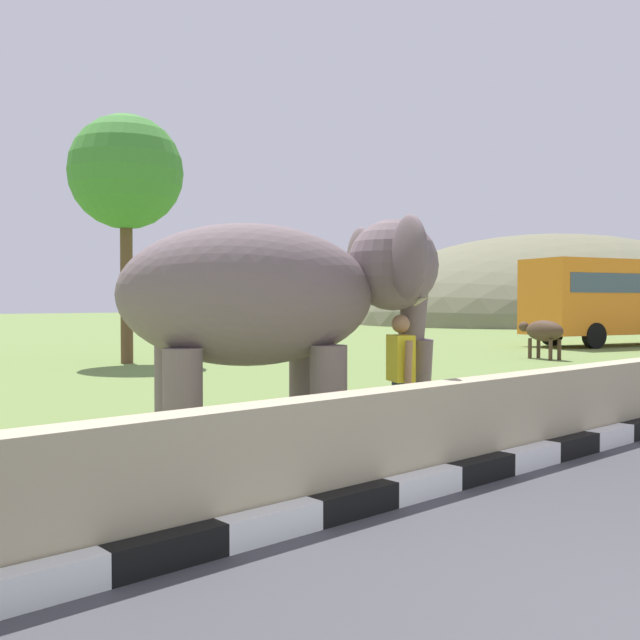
{
  "coord_description": "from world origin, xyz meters",
  "views": [
    {
      "loc": [
        -4.26,
        -1.1,
        1.82
      ],
      "look_at": [
        1.62,
        5.4,
        1.6
      ],
      "focal_mm": 41.51,
      "sensor_mm": 36.0,
      "label": 1
    }
  ],
  "objects_px": {
    "elephant": "(279,298)",
    "person_handler": "(401,373)",
    "bus_orange": "(628,295)",
    "cow_near": "(543,332)"
  },
  "relations": [
    {
      "from": "elephant",
      "to": "bus_orange",
      "type": "distance_m",
      "value": 25.6
    },
    {
      "from": "person_handler",
      "to": "cow_near",
      "type": "bearing_deg",
      "value": 24.53
    },
    {
      "from": "bus_orange",
      "to": "elephant",
      "type": "bearing_deg",
      "value": -163.54
    },
    {
      "from": "elephant",
      "to": "bus_orange",
      "type": "height_order",
      "value": "bus_orange"
    },
    {
      "from": "elephant",
      "to": "cow_near",
      "type": "xyz_separation_m",
      "value": [
        15.15,
        5.53,
        -0.99
      ]
    },
    {
      "from": "person_handler",
      "to": "bus_orange",
      "type": "xyz_separation_m",
      "value": [
        23.22,
        8.04,
        1.16
      ]
    },
    {
      "from": "elephant",
      "to": "person_handler",
      "type": "height_order",
      "value": "elephant"
    },
    {
      "from": "elephant",
      "to": "person_handler",
      "type": "relative_size",
      "value": 2.43
    },
    {
      "from": "person_handler",
      "to": "bus_orange",
      "type": "height_order",
      "value": "bus_orange"
    },
    {
      "from": "person_handler",
      "to": "elephant",
      "type": "bearing_deg",
      "value": 149.6
    }
  ]
}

